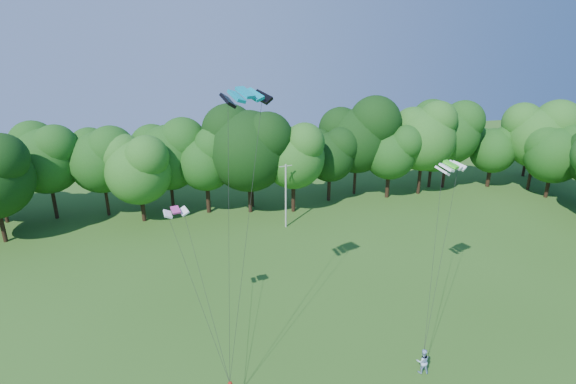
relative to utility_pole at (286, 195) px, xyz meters
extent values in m
cylinder|color=#B3B4AB|center=(0.00, 0.00, -0.12)|extent=(0.19, 0.19, 7.70)
cube|color=#B3B4AB|center=(0.00, 0.00, 3.53)|extent=(1.53, 0.36, 0.08)
imported|color=#B0CDF4|center=(3.03, -25.56, -3.06)|extent=(1.02, 0.87, 1.83)
cube|color=#0591AA|center=(-7.45, -19.21, 14.35)|extent=(3.45, 2.56, 0.65)
cube|color=#3DDC21|center=(8.50, -18.15, 8.26)|extent=(2.86, 2.11, 0.45)
cube|color=#C93790|center=(-12.26, -17.68, 6.42)|extent=(1.78, 1.16, 0.34)
cylinder|color=#331F14|center=(-32.36, 9.82, -1.84)|extent=(0.42, 0.42, 4.26)
cylinder|color=#332713|center=(-3.23, 5.67, -1.23)|extent=(0.52, 0.52, 5.48)
ellipsoid|color=black|center=(-3.23, 5.67, 6.00)|extent=(10.97, 10.97, 11.97)
cylinder|color=#312413|center=(24.10, 8.60, -1.99)|extent=(0.46, 0.46, 3.96)
ellipsoid|color=#235B1B|center=(24.10, 8.60, 3.23)|extent=(7.93, 7.93, 8.65)
camera|label=1|loc=(-11.94, -47.05, 17.99)|focal=28.00mm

